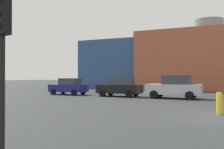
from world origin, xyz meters
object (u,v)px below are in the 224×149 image
Objects in this scene: parked_car_0 at (69,86)px; bollard_yellow_1 at (219,103)px; parked_car_2 at (174,87)px; traffic_light_near_left at (1,38)px; parked_car_1 at (120,87)px.

bollard_yellow_1 is (14.27, -8.28, -0.29)m from parked_car_0.
parked_car_2 is (10.48, 0.00, 0.13)m from parked_car_0.
parked_car_2 is 4.18× the size of bollard_yellow_1.
traffic_light_near_left reaches higher than parked_car_0.
parked_car_0 is 10.48m from parked_car_2.
parked_car_0 is 20.28m from traffic_light_near_left.
parked_car_1 is at bearing 180.00° from parked_car_0.
parked_car_0 is 5.57m from parked_car_1.
parked_car_1 is at bearing 136.43° from bollard_yellow_1.
traffic_light_near_left reaches higher than parked_car_1.
bollard_yellow_1 is at bearing 136.43° from parked_car_1.
parked_car_1 is 3.76× the size of bollard_yellow_1.
parked_car_0 is 0.95× the size of parked_car_1.
parked_car_2 is 17.53m from traffic_light_near_left.
parked_car_0 is at bearing 149.88° from bollard_yellow_1.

